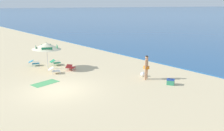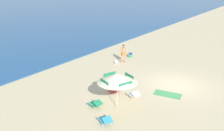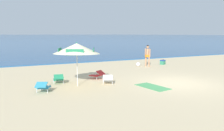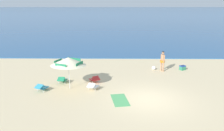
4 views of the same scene
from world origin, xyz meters
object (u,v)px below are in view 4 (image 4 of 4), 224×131
(cooler_box, at_px, (182,68))
(beach_towel, at_px, (120,100))
(lounge_chair_facing_sea, at_px, (42,87))
(lounge_chair_spare_folded, at_px, (93,86))
(lounge_chair_beside_umbrella, at_px, (94,79))
(beach_ball, at_px, (154,68))
(person_standing_near_shore, at_px, (163,60))
(lounge_chair_under_umbrella, at_px, (62,80))
(beach_umbrella_striped_main, at_px, (68,61))

(cooler_box, height_order, beach_towel, cooler_box)
(lounge_chair_facing_sea, xyz_separation_m, lounge_chair_spare_folded, (3.40, 0.25, -0.00))
(lounge_chair_beside_umbrella, height_order, beach_ball, lounge_chair_beside_umbrella)
(person_standing_near_shore, bearing_deg, lounge_chair_spare_folded, -141.77)
(person_standing_near_shore, bearing_deg, beach_ball, 150.78)
(lounge_chair_under_umbrella, bearing_deg, person_standing_near_shore, 21.41)
(person_standing_near_shore, relative_size, beach_towel, 0.98)
(lounge_chair_beside_umbrella, relative_size, beach_towel, 0.57)
(lounge_chair_spare_folded, bearing_deg, beach_umbrella_striped_main, 172.58)
(lounge_chair_spare_folded, bearing_deg, lounge_chair_facing_sea, -175.81)
(beach_umbrella_striped_main, bearing_deg, lounge_chair_facing_sea, -165.47)
(lounge_chair_spare_folded, distance_m, beach_ball, 6.86)
(person_standing_near_shore, xyz_separation_m, beach_ball, (-0.66, 0.37, -0.85))
(beach_umbrella_striped_main, xyz_separation_m, beach_towel, (3.40, -1.81, -1.94))
(beach_umbrella_striped_main, bearing_deg, cooler_box, 26.60)
(cooler_box, height_order, beach_ball, cooler_box)
(lounge_chair_beside_umbrella, xyz_separation_m, lounge_chair_spare_folded, (0.04, -1.46, 0.00))
(beach_ball, bearing_deg, person_standing_near_shore, -29.22)
(lounge_chair_beside_umbrella, height_order, lounge_chair_facing_sea, lounge_chair_beside_umbrella)
(lounge_chair_facing_sea, bearing_deg, lounge_chair_spare_folded, 4.19)
(beach_umbrella_striped_main, xyz_separation_m, beach_ball, (6.55, 4.56, -1.77))
(beach_ball, bearing_deg, cooler_box, -0.20)
(beach_towel, bearing_deg, beach_umbrella_striped_main, 152.02)
(lounge_chair_under_umbrella, xyz_separation_m, lounge_chair_facing_sea, (-1.02, -1.53, 0.00))
(lounge_chair_under_umbrella, height_order, lounge_chair_facing_sea, lounge_chair_under_umbrella)
(beach_umbrella_striped_main, height_order, beach_ball, beach_umbrella_striped_main)
(beach_ball, xyz_separation_m, beach_towel, (-3.15, -6.37, -0.16))
(lounge_chair_beside_umbrella, bearing_deg, beach_ball, 33.72)
(lounge_chair_beside_umbrella, relative_size, lounge_chair_spare_folded, 1.01)
(beach_umbrella_striped_main, height_order, lounge_chair_spare_folded, beach_umbrella_striped_main)
(person_standing_near_shore, relative_size, cooler_box, 2.93)
(lounge_chair_beside_umbrella, relative_size, person_standing_near_shore, 0.59)
(lounge_chair_beside_umbrella, relative_size, beach_ball, 3.02)
(lounge_chair_spare_folded, xyz_separation_m, cooler_box, (7.47, 4.77, -0.07))
(person_standing_near_shore, height_order, cooler_box, person_standing_near_shore)
(lounge_chair_spare_folded, relative_size, person_standing_near_shore, 0.58)
(lounge_chair_under_umbrella, bearing_deg, lounge_chair_spare_folded, -28.24)
(lounge_chair_under_umbrella, height_order, lounge_chair_beside_umbrella, lounge_chair_beside_umbrella)
(beach_umbrella_striped_main, height_order, person_standing_near_shore, beach_umbrella_striped_main)
(lounge_chair_beside_umbrella, distance_m, beach_towel, 3.56)
(lounge_chair_facing_sea, bearing_deg, cooler_box, 24.76)
(beach_towel, bearing_deg, lounge_chair_spare_folded, 138.09)
(lounge_chair_beside_umbrella, bearing_deg, beach_towel, -59.28)
(lounge_chair_beside_umbrella, xyz_separation_m, beach_ball, (4.97, 3.31, -0.10))
(beach_umbrella_striped_main, relative_size, lounge_chair_spare_folded, 3.27)
(cooler_box, bearing_deg, beach_umbrella_striped_main, -153.40)
(beach_umbrella_striped_main, xyz_separation_m, lounge_chair_beside_umbrella, (1.58, 1.25, -1.67))
(lounge_chair_spare_folded, height_order, beach_ball, lounge_chair_spare_folded)
(lounge_chair_under_umbrella, bearing_deg, lounge_chair_facing_sea, -123.71)
(beach_ball, bearing_deg, lounge_chair_under_umbrella, -154.43)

